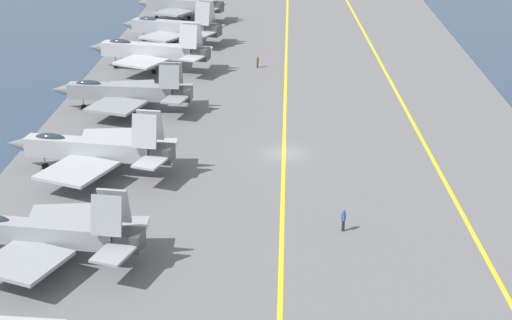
{
  "coord_description": "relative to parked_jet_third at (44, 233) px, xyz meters",
  "views": [
    {
      "loc": [
        -71.08,
        -0.27,
        28.73
      ],
      "look_at": [
        -7.87,
        2.39,
        2.9
      ],
      "focal_mm": 55.0,
      "sensor_mm": 36.0,
      "label": 1
    }
  ],
  "objects": [
    {
      "name": "parked_jet_third",
      "position": [
        0.0,
        0.0,
        0.0
      ],
      "size": [
        12.43,
        15.66,
        5.86
      ],
      "color": "gray",
      "rests_on": "carrier_deck"
    },
    {
      "name": "parked_jet_eighth",
      "position": [
        82.04,
        0.94,
        0.43
      ],
      "size": [
        12.16,
        15.57,
        6.26
      ],
      "color": "gray",
      "rests_on": "carrier_deck"
    },
    {
      "name": "crew_blue_vest",
      "position": [
        5.61,
        -21.84,
        -1.23
      ],
      "size": [
        0.46,
        0.4,
        1.83
      ],
      "color": "#232328",
      "rests_on": "carrier_deck"
    },
    {
      "name": "deck_stripe_foul_line",
      "position": [
        21.76,
        -31.33,
        -2.23
      ],
      "size": [
        195.32,
        7.63,
        0.01
      ],
      "primitive_type": "cube",
      "rotation": [
        0.0,
        0.0,
        0.04
      ],
      "color": "yellow",
      "rests_on": "carrier_deck"
    },
    {
      "name": "parked_jet_fifth",
      "position": [
        34.07,
        1.0,
        -0.01
      ],
      "size": [
        13.01,
        16.22,
        5.69
      ],
      "color": "gray",
      "rests_on": "carrier_deck"
    },
    {
      "name": "crew_brown_vest",
      "position": [
        52.88,
        -13.23,
        -1.27
      ],
      "size": [
        0.46,
        0.4,
        1.75
      ],
      "color": "#383328",
      "rests_on": "carrier_deck"
    },
    {
      "name": "carrier_deck",
      "position": [
        21.76,
        -17.06,
        -2.44
      ],
      "size": [
        217.15,
        51.89,
        0.4
      ],
      "primitive_type": "cube",
      "color": "slate",
      "rests_on": "ground"
    },
    {
      "name": "parked_jet_seventh",
      "position": [
        66.2,
        0.17,
        0.16
      ],
      "size": [
        12.83,
        16.09,
        6.68
      ],
      "color": "#93999E",
      "rests_on": "carrier_deck"
    },
    {
      "name": "deck_stripe_centerline",
      "position": [
        21.76,
        -17.06,
        -2.23
      ],
      "size": [
        195.44,
        0.36,
        0.01
      ],
      "primitive_type": "cube",
      "color": "yellow",
      "rests_on": "carrier_deck"
    },
    {
      "name": "parked_jet_fourth",
      "position": [
        16.3,
        0.35,
        0.09
      ],
      "size": [
        14.41,
        16.02,
        6.21
      ],
      "color": "#9EA3A8",
      "rests_on": "carrier_deck"
    },
    {
      "name": "ground_plane",
      "position": [
        21.76,
        -17.06,
        -2.64
      ],
      "size": [
        2000.0,
        2000.0,
        0.0
      ],
      "primitive_type": "plane",
      "color": "navy"
    },
    {
      "name": "parked_jet_sixth",
      "position": [
        50.69,
        0.84,
        0.5
      ],
      "size": [
        12.88,
        16.86,
        6.66
      ],
      "color": "#A8AAAF",
      "rests_on": "carrier_deck"
    }
  ]
}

